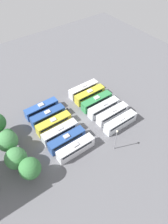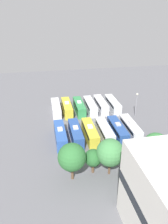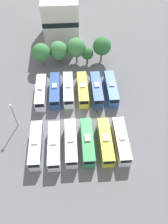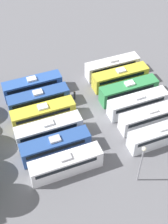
{
  "view_description": "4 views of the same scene",
  "coord_description": "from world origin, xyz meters",
  "px_view_note": "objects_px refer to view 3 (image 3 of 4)",
  "views": [
    {
      "loc": [
        -36.23,
        25.17,
        47.91
      ],
      "look_at": [
        -0.39,
        -1.17,
        2.57
      ],
      "focal_mm": 35.0,
      "sensor_mm": 36.0,
      "label": 1
    },
    {
      "loc": [
        12.0,
        53.07,
        29.51
      ],
      "look_at": [
        1.6,
        -0.55,
        3.18
      ],
      "focal_mm": 35.0,
      "sensor_mm": 36.0,
      "label": 2
    },
    {
      "loc": [
        -0.61,
        -31.36,
        41.72
      ],
      "look_at": [
        1.57,
        0.68,
        1.43
      ],
      "focal_mm": 35.0,
      "sensor_mm": 36.0,
      "label": 3
    },
    {
      "loc": [
        -33.33,
        14.57,
        38.29
      ],
      "look_at": [
        -0.38,
        1.63,
        1.74
      ],
      "focal_mm": 50.0,
      "sensor_mm": 36.0,
      "label": 4
    }
  ],
  "objects_px": {
    "tree_2": "(76,48)",
    "tree_4": "(102,46)",
    "bus_6": "(41,92)",
    "bus_4": "(105,141)",
    "bus_10": "(97,89)",
    "depot_building": "(61,16)",
    "bus_3": "(87,142)",
    "light_pole": "(13,112)",
    "bus_2": "(71,142)",
    "bus_9": "(83,89)",
    "tree_1": "(59,51)",
    "bus_1": "(54,145)",
    "tree_3": "(87,54)",
    "bus_5": "(121,140)",
    "bus_0": "(36,144)",
    "bus_8": "(68,89)",
    "tree_0": "(41,53)",
    "worker_person": "(97,111)",
    "bus_11": "(111,88)",
    "bus_7": "(55,90)"
  },
  "relations": [
    {
      "from": "bus_10",
      "to": "bus_4",
      "type": "bearing_deg",
      "value": -89.08
    },
    {
      "from": "worker_person",
      "to": "depot_building",
      "type": "xyz_separation_m",
      "value": [
        -8.28,
        34.75,
        5.76
      ]
    },
    {
      "from": "tree_0",
      "to": "tree_4",
      "type": "distance_m",
      "value": 17.14
    },
    {
      "from": "bus_4",
      "to": "bus_11",
      "type": "xyz_separation_m",
      "value": [
        3.5,
        15.6,
        0.0
      ]
    },
    {
      "from": "bus_6",
      "to": "bus_8",
      "type": "distance_m",
      "value": 6.95
    },
    {
      "from": "bus_5",
      "to": "bus_8",
      "type": "bearing_deg",
      "value": 124.22
    },
    {
      "from": "bus_1",
      "to": "tree_4",
      "type": "xyz_separation_m",
      "value": [
        13.32,
        29.23,
        3.33
      ]
    },
    {
      "from": "tree_2",
      "to": "bus_8",
      "type": "bearing_deg",
      "value": -101.88
    },
    {
      "from": "bus_5",
      "to": "bus_4",
      "type": "bearing_deg",
      "value": -179.9
    },
    {
      "from": "bus_4",
      "to": "bus_6",
      "type": "bearing_deg",
      "value": 132.84
    },
    {
      "from": "bus_1",
      "to": "tree_1",
      "type": "height_order",
      "value": "tree_1"
    },
    {
      "from": "bus_3",
      "to": "tree_1",
      "type": "bearing_deg",
      "value": 101.72
    },
    {
      "from": "bus_3",
      "to": "tree_1",
      "type": "height_order",
      "value": "tree_1"
    },
    {
      "from": "bus_3",
      "to": "light_pole",
      "type": "xyz_separation_m",
      "value": [
        -15.73,
        6.49,
        3.37
      ]
    },
    {
      "from": "bus_10",
      "to": "depot_building",
      "type": "distance_m",
      "value": 30.09
    },
    {
      "from": "tree_1",
      "to": "tree_2",
      "type": "height_order",
      "value": "tree_2"
    },
    {
      "from": "bus_0",
      "to": "bus_2",
      "type": "bearing_deg",
      "value": 0.08
    },
    {
      "from": "bus_0",
      "to": "bus_11",
      "type": "height_order",
      "value": "same"
    },
    {
      "from": "bus_2",
      "to": "worker_person",
      "type": "height_order",
      "value": "bus_2"
    },
    {
      "from": "tree_4",
      "to": "tree_0",
      "type": "bearing_deg",
      "value": -175.97
    },
    {
      "from": "bus_9",
      "to": "bus_10",
      "type": "xyz_separation_m",
      "value": [
        3.55,
        -0.19,
        0.0
      ]
    },
    {
      "from": "worker_person",
      "to": "tree_2",
      "type": "distance_m",
      "value": 20.67
    },
    {
      "from": "bus_5",
      "to": "tree_3",
      "type": "relative_size",
      "value": 2.01
    },
    {
      "from": "bus_4",
      "to": "bus_10",
      "type": "height_order",
      "value": "same"
    },
    {
      "from": "bus_6",
      "to": "bus_4",
      "type": "bearing_deg",
      "value": -47.16
    },
    {
      "from": "bus_6",
      "to": "tree_3",
      "type": "bearing_deg",
      "value": 44.53
    },
    {
      "from": "bus_4",
      "to": "bus_5",
      "type": "bearing_deg",
      "value": 0.1
    },
    {
      "from": "bus_5",
      "to": "light_pole",
      "type": "distance_m",
      "value": 24.07
    },
    {
      "from": "bus_1",
      "to": "tree_2",
      "type": "height_order",
      "value": "tree_2"
    },
    {
      "from": "bus_11",
      "to": "tree_4",
      "type": "height_order",
      "value": "tree_4"
    },
    {
      "from": "bus_6",
      "to": "worker_person",
      "type": "relative_size",
      "value": 5.72
    },
    {
      "from": "tree_3",
      "to": "bus_2",
      "type": "bearing_deg",
      "value": -101.38
    },
    {
      "from": "bus_6",
      "to": "tree_3",
      "type": "distance_m",
      "value": 17.94
    },
    {
      "from": "bus_0",
      "to": "tree_3",
      "type": "xyz_separation_m",
      "value": [
        12.91,
        27.8,
        1.75
      ]
    },
    {
      "from": "bus_1",
      "to": "bus_4",
      "type": "distance_m",
      "value": 10.78
    },
    {
      "from": "tree_2",
      "to": "tree_3",
      "type": "xyz_separation_m",
      "value": [
        3.03,
        -0.97,
        -1.53
      ]
    },
    {
      "from": "bus_10",
      "to": "tree_4",
      "type": "distance_m",
      "value": 14.23
    },
    {
      "from": "tree_2",
      "to": "tree_4",
      "type": "bearing_deg",
      "value": 0.57
    },
    {
      "from": "bus_6",
      "to": "tree_1",
      "type": "distance_m",
      "value": 14.66
    },
    {
      "from": "bus_2",
      "to": "tree_0",
      "type": "xyz_separation_m",
      "value": [
        -7.29,
        27.63,
        2.9
      ]
    },
    {
      "from": "bus_0",
      "to": "bus_8",
      "type": "relative_size",
      "value": 1.0
    },
    {
      "from": "tree_3",
      "to": "tree_4",
      "type": "xyz_separation_m",
      "value": [
        4.21,
        1.04,
        1.59
      ]
    },
    {
      "from": "bus_4",
      "to": "bus_9",
      "type": "bearing_deg",
      "value": 103.59
    },
    {
      "from": "bus_4",
      "to": "bus_7",
      "type": "xyz_separation_m",
      "value": [
        -10.85,
        15.92,
        0.0
      ]
    },
    {
      "from": "bus_2",
      "to": "bus_9",
      "type": "bearing_deg",
      "value": 77.38
    },
    {
      "from": "bus_2",
      "to": "bus_7",
      "type": "bearing_deg",
      "value": 102.91
    },
    {
      "from": "worker_person",
      "to": "tree_1",
      "type": "height_order",
      "value": "tree_1"
    },
    {
      "from": "tree_3",
      "to": "depot_building",
      "type": "bearing_deg",
      "value": 114.71
    },
    {
      "from": "tree_1",
      "to": "tree_4",
      "type": "distance_m",
      "value": 12.39
    },
    {
      "from": "bus_6",
      "to": "tree_2",
      "type": "height_order",
      "value": "tree_2"
    }
  ]
}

